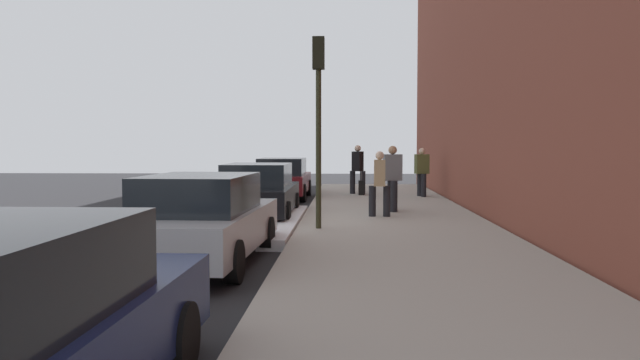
# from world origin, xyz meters

# --- Properties ---
(ground_plane) EXTENTS (56.00, 56.00, 0.00)m
(ground_plane) POSITION_xyz_m (0.00, 0.00, 0.00)
(ground_plane) COLOR black
(sidewalk) EXTENTS (28.00, 4.60, 0.15)m
(sidewalk) POSITION_xyz_m (0.00, -3.30, 0.07)
(sidewalk) COLOR #A39E93
(sidewalk) RESTS_ON ground
(lane_stripe_centre) EXTENTS (28.00, 0.14, 0.01)m
(lane_stripe_centre) POSITION_xyz_m (0.00, 3.20, 0.00)
(lane_stripe_centre) COLOR gold
(lane_stripe_centre) RESTS_ON ground
(snow_bank_curb) EXTENTS (6.81, 0.56, 0.22)m
(snow_bank_curb) POSITION_xyz_m (-0.87, -0.70, 0.11)
(snow_bank_curb) COLOR white
(snow_bank_curb) RESTS_ON ground
(parked_car_silver) EXTENTS (4.80, 2.04, 1.51)m
(parked_car_silver) POSITION_xyz_m (-5.58, 0.29, 0.76)
(parked_car_silver) COLOR black
(parked_car_silver) RESTS_ON ground
(parked_car_black) EXTENTS (4.45, 1.90, 1.51)m
(parked_car_black) POSITION_xyz_m (0.61, 0.20, 0.76)
(parked_car_black) COLOR black
(parked_car_black) RESTS_ON ground
(parked_car_maroon) EXTENTS (4.60, 1.92, 1.51)m
(parked_car_maroon) POSITION_xyz_m (7.38, 0.23, 0.76)
(parked_car_maroon) COLOR black
(parked_car_maroon) RESTS_ON ground
(pedestrian_black_coat) EXTENTS (0.57, 0.58, 1.84)m
(pedestrian_black_coat) POSITION_xyz_m (8.00, -2.55, 1.13)
(pedestrian_black_coat) COLOR black
(pedestrian_black_coat) RESTS_ON sidewalk
(pedestrian_olive_coat) EXTENTS (0.56, 0.53, 1.74)m
(pedestrian_olive_coat) POSITION_xyz_m (6.87, -4.83, 1.08)
(pedestrian_olive_coat) COLOR black
(pedestrian_olive_coat) RESTS_ON sidewalk
(pedestrian_grey_coat) EXTENTS (0.60, 0.53, 1.83)m
(pedestrian_grey_coat) POSITION_xyz_m (1.72, -3.41, 1.12)
(pedestrian_grey_coat) COLOR black
(pedestrian_grey_coat) RESTS_ON sidewalk
(pedestrian_tan_coat) EXTENTS (0.47, 0.56, 1.69)m
(pedestrian_tan_coat) POSITION_xyz_m (0.40, -2.98, 1.05)
(pedestrian_tan_coat) COLOR black
(pedestrian_tan_coat) RESTS_ON sidewalk
(traffic_light_pole) EXTENTS (0.35, 0.26, 4.21)m
(traffic_light_pole) POSITION_xyz_m (-1.99, -1.50, 3.01)
(traffic_light_pole) COLOR #2D2D19
(traffic_light_pole) RESTS_ON sidewalk
(rolling_suitcase) EXTENTS (0.34, 0.22, 0.89)m
(rolling_suitcase) POSITION_xyz_m (7.49, -2.68, 0.42)
(rolling_suitcase) COLOR black
(rolling_suitcase) RESTS_ON sidewalk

